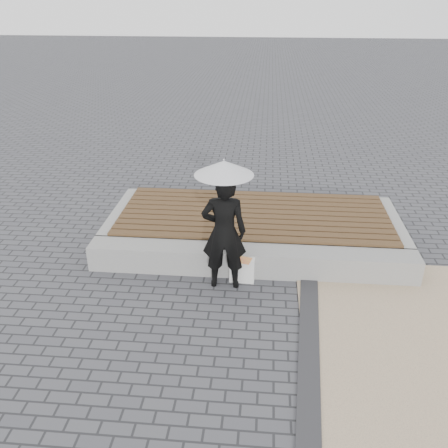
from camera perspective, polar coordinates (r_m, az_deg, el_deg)
The scene contains 10 objects.
ground at distance 6.19m, azimuth 2.57°, elevation -13.47°, with size 80.00×80.00×0.00m, color #47474B.
edging_band at distance 5.83m, azimuth 10.03°, elevation -16.71°, with size 0.25×5.20×0.04m, color #2C2C2F.
seating_ledge at distance 7.38m, azimuth 3.22°, elevation -4.31°, with size 5.00×0.45×0.40m, color gray.
timber_platform at distance 8.44m, azimuth 3.55°, elevation -0.17°, with size 5.00×2.00×0.40m, color gray.
timber_decking at distance 8.34m, azimuth 3.59°, elevation 1.18°, with size 4.60×2.00×0.04m, color brown, non-canonical shape.
woman at distance 6.73m, azimuth 0.00°, elevation -1.00°, with size 0.63×0.42×1.74m, color black.
parasol at distance 6.35m, azimuth 0.00°, elevation 6.68°, with size 0.80×0.80×1.02m.
handbag at distance 7.24m, azimuth -0.02°, elevation -2.06°, with size 0.33×0.12×0.23m, color black.
canvas_tote at distance 7.16m, azimuth 2.16°, elevation -5.42°, with size 0.37×0.15×0.39m, color white.
magazine at distance 7.02m, azimuth 2.17°, elevation -4.27°, with size 0.26×0.19×0.01m, color #CC3240.
Camera 1 is at (0.16, -4.75, 3.96)m, focal length 38.56 mm.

